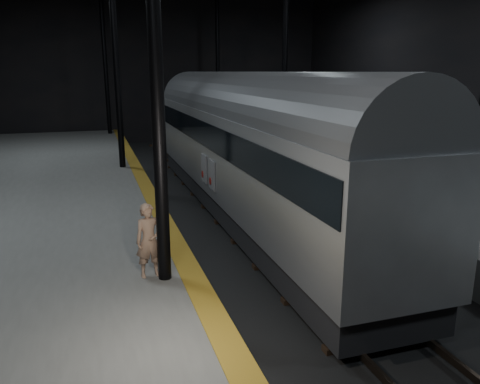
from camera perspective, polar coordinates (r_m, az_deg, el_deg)
name	(u,v)px	position (r m, az deg, el deg)	size (l,w,h in m)	color
ground	(268,239)	(14.66, 3.47, -5.77)	(44.00, 44.00, 0.00)	black
platform_left	(1,251)	(13.83, -27.11, -6.47)	(9.00, 43.80, 1.00)	#575754
platform_right	(465,204)	(18.48, 25.76, -1.30)	(9.00, 43.80, 1.00)	#575754
tactile_strip	(163,218)	(13.56, -9.41, -3.16)	(0.50, 43.80, 0.01)	olive
track	(268,237)	(14.64, 3.47, -5.52)	(2.40, 43.00, 0.24)	#3F3328
train	(243,140)	(16.29, 0.43, 6.33)	(2.78, 18.51, 4.95)	#9D9FA4
woman	(149,240)	(9.64, -11.01, -5.82)	(0.56, 0.37, 1.53)	#9C7760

